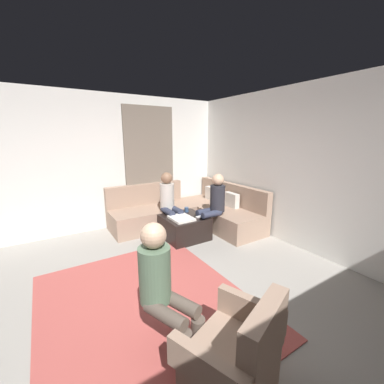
# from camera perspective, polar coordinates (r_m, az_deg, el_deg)

# --- Properties ---
(ground_plane) EXTENTS (6.00, 6.00, 0.10)m
(ground_plane) POSITION_cam_1_polar(r_m,az_deg,el_deg) (2.95, -11.36, -27.99)
(ground_plane) COLOR gray
(wall_back) EXTENTS (6.00, 0.12, 2.70)m
(wall_back) POSITION_cam_1_polar(r_m,az_deg,el_deg) (4.26, 27.72, 4.47)
(wall_back) COLOR silver
(wall_back) RESTS_ON ground_plane
(wall_left) EXTENTS (0.12, 6.00, 2.70)m
(wall_left) POSITION_cam_1_polar(r_m,az_deg,el_deg) (5.13, -24.01, 6.06)
(wall_left) COLOR silver
(wall_left) RESTS_ON ground_plane
(curtain_panel) EXTENTS (0.06, 1.10, 2.50)m
(curtain_panel) POSITION_cam_1_polar(r_m,az_deg,el_deg) (5.39, -9.92, 6.20)
(curtain_panel) COLOR #726659
(curtain_panel) RESTS_ON ground_plane
(area_rug) EXTENTS (2.60, 2.20, 0.01)m
(area_rug) POSITION_cam_1_polar(r_m,az_deg,el_deg) (3.09, -10.98, -24.49)
(area_rug) COLOR #AD4C47
(area_rug) RESTS_ON ground_plane
(sectional_couch) EXTENTS (2.10, 2.55, 0.87)m
(sectional_couch) POSITION_cam_1_polar(r_m,az_deg,el_deg) (5.19, -0.33, -4.85)
(sectional_couch) COLOR #9E7F6B
(sectional_couch) RESTS_ON ground_plane
(ottoman) EXTENTS (0.76, 0.76, 0.42)m
(ottoman) POSITION_cam_1_polar(r_m,az_deg,el_deg) (4.57, -1.82, -8.33)
(ottoman) COLOR black
(ottoman) RESTS_ON ground_plane
(folded_blanket) EXTENTS (0.44, 0.36, 0.04)m
(folded_blanket) POSITION_cam_1_polar(r_m,az_deg,el_deg) (4.35, -2.55, -6.22)
(folded_blanket) COLOR white
(folded_blanket) RESTS_ON ottoman
(coffee_mug) EXTENTS (0.08, 0.08, 0.10)m
(coffee_mug) POSITION_cam_1_polar(r_m,az_deg,el_deg) (4.75, -1.31, -4.19)
(coffee_mug) COLOR #334C72
(coffee_mug) RESTS_ON ottoman
(game_remote) EXTENTS (0.05, 0.15, 0.02)m
(game_remote) POSITION_cam_1_polar(r_m,az_deg,el_deg) (4.46, 1.78, -5.84)
(game_remote) COLOR white
(game_remote) RESTS_ON ottoman
(armchair) EXTENTS (0.78, 0.87, 0.85)m
(armchair) POSITION_cam_1_polar(r_m,az_deg,el_deg) (2.12, 10.18, -34.86)
(armchair) COLOR #9E7F6B
(armchair) RESTS_ON ground_plane
(person_on_couch_back) EXTENTS (0.30, 0.60, 1.20)m
(person_on_couch_back) POSITION_cam_1_polar(r_m,az_deg,el_deg) (4.54, 5.07, -2.57)
(person_on_couch_back) COLOR #2D3347
(person_on_couch_back) RESTS_ON ground_plane
(person_on_couch_side) EXTENTS (0.60, 0.30, 1.20)m
(person_on_couch_side) POSITION_cam_1_polar(r_m,az_deg,el_deg) (4.69, -5.38, -2.07)
(person_on_couch_side) COLOR #2D3347
(person_on_couch_side) RESTS_ON ground_plane
(person_on_armchair) EXTENTS (0.61, 0.43, 1.18)m
(person_on_armchair) POSITION_cam_1_polar(r_m,az_deg,el_deg) (2.21, -6.87, -21.03)
(person_on_armchair) COLOR brown
(person_on_armchair) RESTS_ON ground_plane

